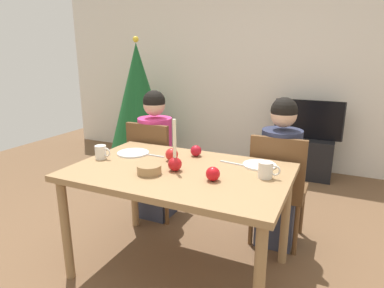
{
  "coord_description": "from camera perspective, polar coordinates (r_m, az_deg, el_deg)",
  "views": [
    {
      "loc": [
        0.92,
        -1.79,
        1.48
      ],
      "look_at": [
        0.0,
        0.2,
        0.87
      ],
      "focal_mm": 30.76,
      "sensor_mm": 36.0,
      "label": 1
    }
  ],
  "objects": [
    {
      "name": "apple_by_right_mug",
      "position": [
        2.3,
        -3.54,
        -1.83
      ],
      "size": [
        0.09,
        0.09,
        0.09
      ],
      "primitive_type": "sphere",
      "color": "red",
      "rests_on": "dining_table"
    },
    {
      "name": "apple_near_candle",
      "position": [
        2.4,
        0.69,
        -1.18
      ],
      "size": [
        0.08,
        0.08,
        0.08
      ],
      "primitive_type": "sphere",
      "color": "#AB1321",
      "rests_on": "dining_table"
    },
    {
      "name": "fork_right",
      "position": [
        2.26,
        6.99,
        -3.32
      ],
      "size": [
        0.18,
        0.04,
        0.01
      ],
      "primitive_type": "cube",
      "rotation": [
        0.0,
        0.0,
        -0.15
      ],
      "color": "silver",
      "rests_on": "dining_table"
    },
    {
      "name": "mug_left",
      "position": [
        2.42,
        -15.48,
        -1.36
      ],
      "size": [
        0.12,
        0.08,
        0.1
      ],
      "color": "silver",
      "rests_on": "dining_table"
    },
    {
      "name": "candle_centerpiece",
      "position": [
        2.09,
        -3.0,
        -2.89
      ],
      "size": [
        0.09,
        0.09,
        0.34
      ],
      "color": "red",
      "rests_on": "dining_table"
    },
    {
      "name": "tv_stand",
      "position": [
        4.29,
        18.98,
        -2.15
      ],
      "size": [
        0.64,
        0.4,
        0.48
      ],
      "primitive_type": "cube",
      "color": "black",
      "rests_on": "ground"
    },
    {
      "name": "person_left_child",
      "position": [
        2.99,
        -6.3,
        -2.29
      ],
      "size": [
        0.3,
        0.3,
        1.17
      ],
      "color": "#33384C",
      "rests_on": "ground"
    },
    {
      "name": "apple_by_left_plate",
      "position": [
        1.94,
        3.64,
        -5.19
      ],
      "size": [
        0.09,
        0.09,
        0.09
      ],
      "primitive_type": "sphere",
      "color": "red",
      "rests_on": "dining_table"
    },
    {
      "name": "christmas_tree",
      "position": [
        4.62,
        -9.31,
        7.83
      ],
      "size": [
        0.83,
        0.83,
        1.69
      ],
      "color": "brown",
      "rests_on": "ground"
    },
    {
      "name": "dining_table",
      "position": [
        2.17,
        -2.23,
        -6.47
      ],
      "size": [
        1.4,
        0.9,
        0.75
      ],
      "color": "#99754C",
      "rests_on": "ground"
    },
    {
      "name": "plate_left",
      "position": [
        2.5,
        -10.17,
        -1.53
      ],
      "size": [
        0.24,
        0.24,
        0.01
      ],
      "primitive_type": "cylinder",
      "color": "silver",
      "rests_on": "dining_table"
    },
    {
      "name": "bowl_walnuts",
      "position": [
        2.07,
        -7.44,
        -4.39
      ],
      "size": [
        0.15,
        0.15,
        0.06
      ],
      "primitive_type": "cylinder",
      "color": "#99754C",
      "rests_on": "dining_table"
    },
    {
      "name": "plate_right",
      "position": [
        2.25,
        11.62,
        -3.58
      ],
      "size": [
        0.22,
        0.22,
        0.01
      ],
      "primitive_type": "cylinder",
      "color": "white",
      "rests_on": "dining_table"
    },
    {
      "name": "chair_left",
      "position": [
        2.98,
        -6.58,
        -3.52
      ],
      "size": [
        0.4,
        0.4,
        0.9
      ],
      "color": "brown",
      "rests_on": "ground"
    },
    {
      "name": "person_right_child",
      "position": [
        2.62,
        14.88,
        -5.31
      ],
      "size": [
        0.3,
        0.3,
        1.17
      ],
      "color": "#33384C",
      "rests_on": "ground"
    },
    {
      "name": "mug_right",
      "position": [
        2.03,
        12.72,
        -4.41
      ],
      "size": [
        0.13,
        0.09,
        0.1
      ],
      "color": "silver",
      "rests_on": "dining_table"
    },
    {
      "name": "tv",
      "position": [
        4.18,
        19.54,
        4.02
      ],
      "size": [
        0.79,
        0.05,
        0.46
      ],
      "color": "black",
      "rests_on": "tv_stand"
    },
    {
      "name": "back_wall",
      "position": [
        4.49,
        13.28,
        12.83
      ],
      "size": [
        6.4,
        0.1,
        2.6
      ],
      "primitive_type": "cube",
      "color": "silver",
      "rests_on": "ground"
    },
    {
      "name": "ground_plane",
      "position": [
        2.5,
        -2.06,
        -20.8
      ],
      "size": [
        7.68,
        7.68,
        0.0
      ],
      "primitive_type": "plane",
      "color": "brown"
    },
    {
      "name": "chair_right",
      "position": [
        2.61,
        14.67,
        -6.73
      ],
      "size": [
        0.4,
        0.4,
        0.9
      ],
      "color": "brown",
      "rests_on": "ground"
    },
    {
      "name": "fork_left",
      "position": [
        2.43,
        -6.71,
        -1.97
      ],
      "size": [
        0.18,
        0.02,
        0.01
      ],
      "primitive_type": "cube",
      "rotation": [
        0.0,
        0.0,
        -0.04
      ],
      "color": "silver",
      "rests_on": "dining_table"
    }
  ]
}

